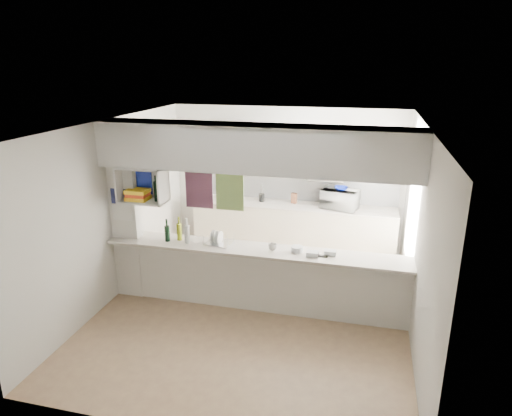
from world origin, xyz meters
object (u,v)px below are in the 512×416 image
(bowl, at_px, (341,188))
(microwave, at_px, (340,199))
(wine_bottles, at_px, (178,233))
(dish_rack, at_px, (219,238))

(bowl, bearing_deg, microwave, 100.85)
(wine_bottles, bearing_deg, dish_rack, 5.14)
(bowl, distance_m, wine_bottles, 2.96)
(bowl, relative_size, wine_bottles, 0.62)
(microwave, distance_m, wine_bottles, 2.97)
(microwave, relative_size, wine_bottles, 1.62)
(microwave, xyz_separation_m, bowl, (0.01, -0.03, 0.20))
(microwave, bearing_deg, wine_bottles, 59.60)
(microwave, distance_m, dish_rack, 2.55)
(wine_bottles, bearing_deg, microwave, 44.74)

